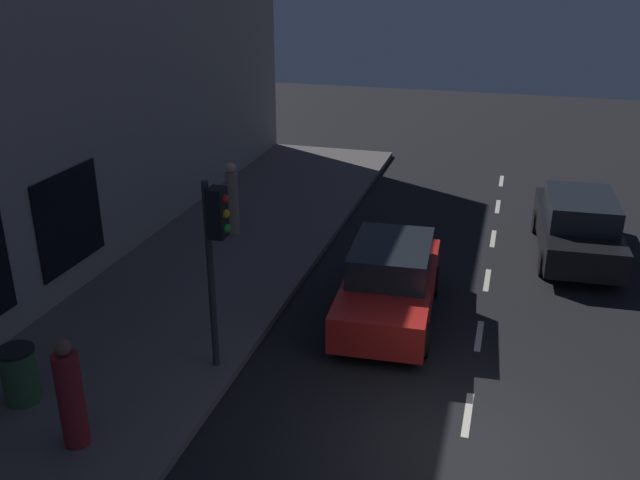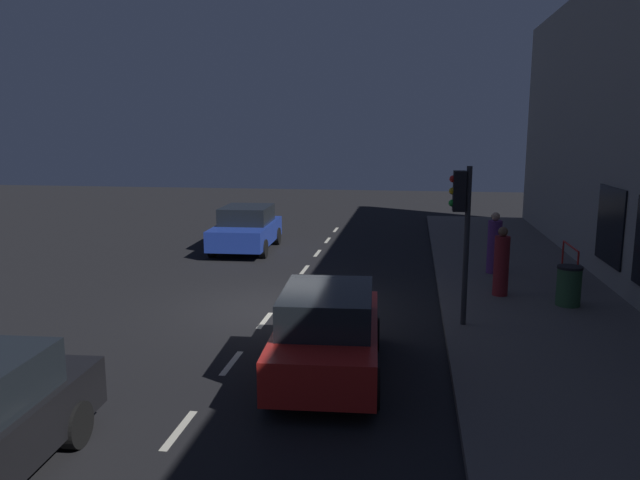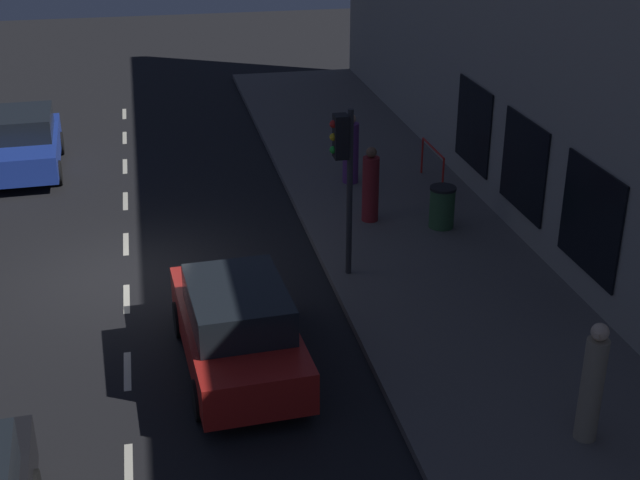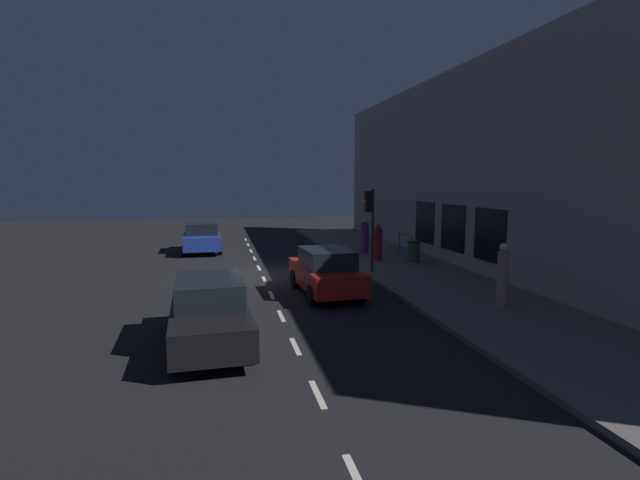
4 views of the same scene
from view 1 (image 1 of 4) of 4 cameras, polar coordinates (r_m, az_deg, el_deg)
The scene contains 9 objects.
ground_plane at distance 10.97m, azimuth 11.59°, elevation -16.87°, with size 60.00×60.00×0.00m, color black.
sidewalk at distance 12.71m, azimuth -18.22°, elevation -11.16°, with size 4.50×32.00×0.15m.
lane_centre_line at distance 11.76m, azimuth 12.05°, elevation -13.84°, with size 0.12×27.20×0.01m.
traffic_light at distance 11.45m, azimuth -8.58°, elevation 0.22°, with size 0.46×0.32×3.39m.
parked_car_0 at distance 17.92m, azimuth 20.41°, elevation 1.12°, with size 2.02×4.54×1.58m.
parked_car_2 at distance 13.98m, azimuth 5.76°, elevation -3.48°, with size 2.01×4.23×1.58m.
pedestrian_1 at distance 10.86m, azimuth -19.81°, elevation -12.04°, with size 0.42×0.42×1.76m.
pedestrian_2 at distance 17.92m, azimuth -7.22°, elevation 3.28°, with size 0.46×0.46×1.89m.
trash_bin at distance 12.31m, azimuth -23.47°, elevation -10.11°, with size 0.59×0.59×0.96m.
Camera 1 is at (-0.25, 8.56, 6.86)m, focal length 38.94 mm.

